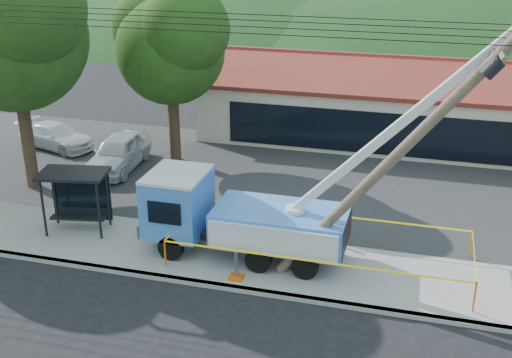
{
  "coord_description": "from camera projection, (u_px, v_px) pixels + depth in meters",
  "views": [
    {
      "loc": [
        5.18,
        -15.51,
        11.61
      ],
      "look_at": [
        -0.52,
        5.0,
        2.89
      ],
      "focal_mm": 45.0,
      "sensor_mm": 36.0,
      "label": 1
    }
  ],
  "objects": [
    {
      "name": "bus_shelter",
      "position": [
        76.0,
        186.0,
        24.77
      ],
      "size": [
        2.8,
        2.02,
        2.47
      ],
      "rotation": [
        0.0,
        0.0,
        0.19
      ],
      "color": "black",
      "rests_on": "ground"
    },
    {
      "name": "tree_lot",
      "position": [
        170.0,
        39.0,
        30.48
      ],
      "size": [
        6.3,
        5.6,
        8.94
      ],
      "color": "#332316",
      "rests_on": "ground"
    },
    {
      "name": "car_silver",
      "position": [
        120.0,
        170.0,
        31.68
      ],
      "size": [
        2.32,
        5.04,
        1.67
      ],
      "primitive_type": "imported",
      "rotation": [
        0.0,
        0.0,
        0.07
      ],
      "color": "#B9BDC1",
      "rests_on": "ground"
    },
    {
      "name": "ground",
      "position": [
        229.0,
        328.0,
        19.51
      ],
      "size": [
        120.0,
        120.0,
        0.0
      ],
      "primitive_type": "plane",
      "color": "black",
      "rests_on": "ground"
    },
    {
      "name": "car_white",
      "position": [
        58.0,
        149.0,
        34.53
      ],
      "size": [
        4.84,
        2.98,
        1.31
      ],
      "primitive_type": "imported",
      "rotation": [
        0.0,
        0.0,
        1.3
      ],
      "color": "silver",
      "rests_on": "ground"
    },
    {
      "name": "tree_west_near",
      "position": [
        11.0,
        22.0,
        26.77
      ],
      "size": [
        7.56,
        6.72,
        10.8
      ],
      "color": "#332316",
      "rests_on": "ground"
    },
    {
      "name": "leaning_pole",
      "position": [
        400.0,
        152.0,
        19.71
      ],
      "size": [
        7.09,
        1.99,
        8.85
      ],
      "color": "#4E4332",
      "rests_on": "ground"
    },
    {
      "name": "utility_truck",
      "position": [
        241.0,
        214.0,
        22.96
      ],
      "size": [
        12.33,
        3.94,
        8.88
      ],
      "color": "black",
      "rests_on": "ground"
    },
    {
      "name": "hill_west",
      "position": [
        251.0,
        28.0,
        72.27
      ],
      "size": [
        78.4,
        56.0,
        28.0
      ],
      "primitive_type": "ellipsoid",
      "color": "#163714",
      "rests_on": "ground"
    },
    {
      "name": "hill_center",
      "position": [
        484.0,
        38.0,
        66.07
      ],
      "size": [
        89.6,
        64.0,
        32.0
      ],
      "primitive_type": "ellipsoid",
      "color": "#163714",
      "rests_on": "ground"
    },
    {
      "name": "parking_lot",
      "position": [
        306.0,
        182.0,
        30.19
      ],
      "size": [
        60.0,
        12.0,
        0.1
      ],
      "primitive_type": "cube",
      "color": "#28282B",
      "rests_on": "ground"
    },
    {
      "name": "strip_mall",
      "position": [
        406.0,
        106.0,
        35.62
      ],
      "size": [
        22.5,
        8.53,
        4.67
      ],
      "color": "#BFB797",
      "rests_on": "ground"
    },
    {
      "name": "caution_tape",
      "position": [
        320.0,
        242.0,
        22.69
      ],
      "size": [
        10.42,
        3.69,
        1.07
      ],
      "color": "#DA5F0B",
      "rests_on": "ground"
    },
    {
      "name": "curb",
      "position": [
        248.0,
        290.0,
        21.36
      ],
      "size": [
        60.0,
        0.25,
        0.15
      ],
      "primitive_type": "cube",
      "color": "gray",
      "rests_on": "ground"
    },
    {
      "name": "sidewalk",
      "position": [
        263.0,
        263.0,
        23.05
      ],
      "size": [
        60.0,
        4.0,
        0.15
      ],
      "primitive_type": "cube",
      "color": "gray",
      "rests_on": "ground"
    }
  ]
}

